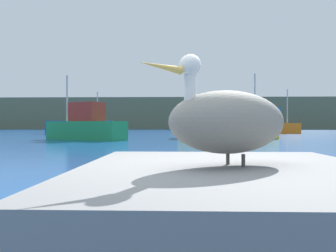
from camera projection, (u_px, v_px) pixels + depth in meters
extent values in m
plane|color=#194C93|center=(153.00, 237.00, 2.98)|extent=(260.00, 260.00, 0.00)
cube|color=#5B664C|center=(178.00, 114.00, 85.84)|extent=(140.00, 17.77, 7.54)
cube|color=gray|center=(230.00, 209.00, 2.66)|extent=(2.40, 2.81, 0.69)
ellipsoid|color=gray|center=(230.00, 122.00, 2.66)|extent=(1.22, 1.05, 0.51)
cylinder|color=white|center=(190.00, 92.00, 2.45)|extent=(0.09, 0.09, 0.29)
sphere|color=white|center=(190.00, 66.00, 2.45)|extent=(0.17, 0.17, 0.17)
cone|color=gold|center=(161.00, 66.00, 2.32)|extent=(0.32, 0.24, 0.09)
cylinder|color=#4C4742|center=(243.00, 160.00, 2.61)|extent=(0.03, 0.03, 0.10)
cylinder|color=#4C4742|center=(228.00, 158.00, 2.76)|extent=(0.03, 0.03, 0.10)
cube|color=#1E8C4C|center=(86.00, 131.00, 22.26)|extent=(5.93, 4.16, 1.26)
cube|color=maroon|center=(87.00, 112.00, 22.21)|extent=(2.50, 2.20, 1.26)
cylinder|color=#B2B2B2|center=(67.00, 98.00, 23.12)|extent=(0.12, 0.12, 3.23)
cube|color=blue|center=(80.00, 127.00, 36.58)|extent=(7.61, 3.88, 1.47)
cube|color=#1E6099|center=(87.00, 116.00, 36.33)|extent=(2.61, 2.34, 1.10)
cylinder|color=#B2B2B2|center=(97.00, 106.00, 35.98)|extent=(0.12, 0.12, 3.14)
cube|color=yellow|center=(226.00, 130.00, 24.81)|extent=(7.31, 2.70, 1.26)
cube|color=silver|center=(225.00, 112.00, 24.80)|extent=(2.54, 2.01, 1.40)
cylinder|color=#B2B2B2|center=(255.00, 98.00, 24.84)|extent=(0.12, 0.12, 3.62)
cube|color=orange|center=(268.00, 128.00, 39.64)|extent=(7.39, 3.35, 1.23)
cube|color=#1E6099|center=(271.00, 116.00, 39.56)|extent=(2.50, 2.06, 1.79)
cylinder|color=#B2B2B2|center=(287.00, 106.00, 39.11)|extent=(0.12, 0.12, 4.01)
cylinder|color=#3F382D|center=(299.00, 120.00, 38.80)|extent=(0.10, 0.10, 0.70)
sphere|color=yellow|center=(214.00, 142.00, 11.63)|extent=(0.80, 0.80, 0.80)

